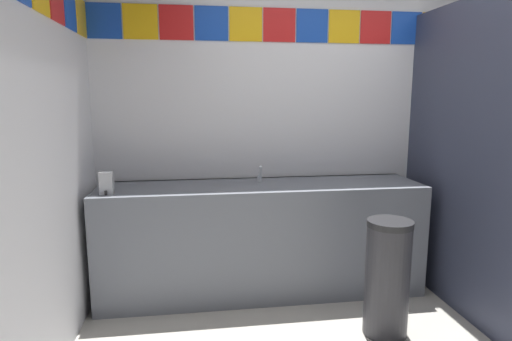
{
  "coord_description": "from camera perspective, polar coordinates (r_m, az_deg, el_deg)",
  "views": [
    {
      "loc": [
        -1.23,
        -1.94,
        1.54
      ],
      "look_at": [
        -0.81,
        0.94,
        1.03
      ],
      "focal_mm": 29.87,
      "sensor_mm": 36.0,
      "label": 1
    }
  ],
  "objects": [
    {
      "name": "vanity_counter",
      "position": [
        3.4,
        0.73,
        -8.99
      ],
      "size": [
        2.49,
        0.59,
        0.87
      ],
      "color": "slate",
      "rests_on": "ground_plane"
    },
    {
      "name": "soap_dispenser",
      "position": [
        3.12,
        -19.4,
        -1.59
      ],
      "size": [
        0.09,
        0.09,
        0.16
      ],
      "color": "#B7BABF",
      "rests_on": "vanity_counter"
    },
    {
      "name": "faucet_center",
      "position": [
        3.37,
        0.51,
        -0.69
      ],
      "size": [
        0.04,
        0.1,
        0.14
      ],
      "color": "silver",
      "rests_on": "vanity_counter"
    },
    {
      "name": "wall_back",
      "position": [
        3.73,
        11.13,
        7.82
      ],
      "size": [
        4.04,
        0.09,
        2.83
      ],
      "color": "silver",
      "rests_on": "ground_plane"
    },
    {
      "name": "trash_bin",
      "position": [
        2.96,
        17.17,
        -13.56
      ],
      "size": [
        0.29,
        0.29,
        0.77
      ],
      "color": "#333338",
      "rests_on": "ground_plane"
    },
    {
      "name": "toilet",
      "position": [
        4.09,
        28.35,
        -8.95
      ],
      "size": [
        0.39,
        0.49,
        0.74
      ],
      "color": "white",
      "rests_on": "ground_plane"
    }
  ]
}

